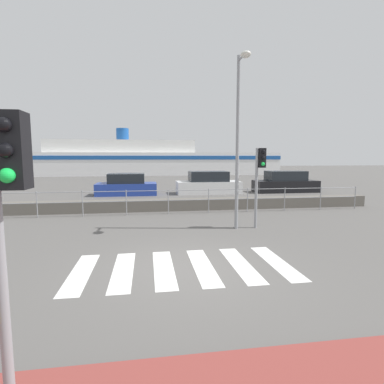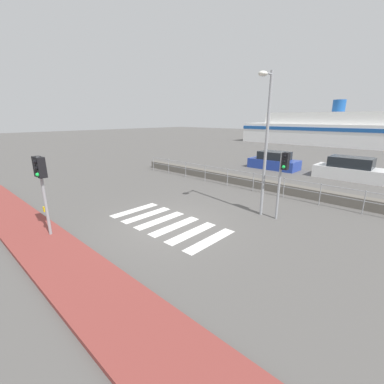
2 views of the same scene
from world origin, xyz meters
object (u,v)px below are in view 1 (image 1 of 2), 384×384
Objects in this scene: traffic_light_far at (260,170)px; streetlamp at (239,123)px; parked_car_blue at (127,186)px; parked_car_black at (285,183)px; parked_car_white at (208,184)px; ferry_boat at (147,160)px.

streetlamp is at bearing -169.39° from traffic_light_far.
parked_car_black is (11.33, 0.00, 0.04)m from parked_car_blue.
parked_car_black is (6.05, 10.42, -1.42)m from traffic_light_far.
parked_car_blue is at bearing 180.00° from parked_car_white.
streetlamp reaches higher than traffic_light_far.
ferry_boat reaches higher than parked_car_black.
ferry_boat is (-3.06, 35.65, -1.54)m from streetlamp.
parked_car_blue is at bearing 116.87° from traffic_light_far.
ferry_boat is at bearing 94.90° from streetlamp.
streetlamp is at bearing -67.12° from parked_car_blue.
parked_car_blue is 11.33m from parked_car_black.
parked_car_black is (9.92, -25.08, -1.44)m from ferry_boat.
parked_car_white reaches higher than parked_car_black.
ferry_boat is at bearing 86.79° from parked_car_blue.
ferry_boat reaches higher than traffic_light_far.
ferry_boat is 9.20× the size of parked_car_blue.
parked_car_blue is (-5.28, 10.42, -1.46)m from traffic_light_far.
ferry_boat is at bearing 111.58° from parked_car_black.
traffic_light_far is 1.77m from streetlamp.
parked_car_blue is at bearing -93.21° from ferry_boat.
streetlamp is at bearing -85.10° from ferry_boat.
ferry_boat is 8.27× the size of parked_car_white.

